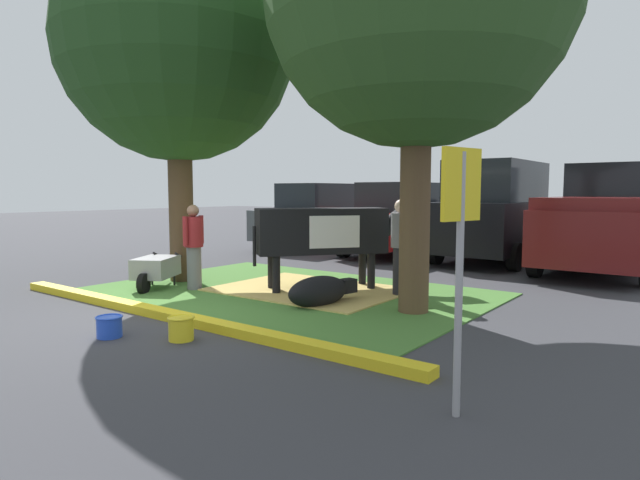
# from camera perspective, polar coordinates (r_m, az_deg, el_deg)

# --- Properties ---
(ground_plane) EXTENTS (80.00, 80.00, 0.00)m
(ground_plane) POSITION_cam_1_polar(r_m,az_deg,el_deg) (8.18, -16.60, -7.57)
(ground_plane) COLOR #38383D
(grass_island) EXTENTS (6.69, 4.67, 0.02)m
(grass_island) POSITION_cam_1_polar(r_m,az_deg,el_deg) (9.42, -3.44, -5.61)
(grass_island) COLOR #477A33
(grass_island) RESTS_ON ground
(curb_yellow) EXTENTS (7.89, 0.24, 0.12)m
(curb_yellow) POSITION_cam_1_polar(r_m,az_deg,el_deg) (7.74, -15.62, -7.82)
(curb_yellow) COLOR yellow
(curb_yellow) RESTS_ON ground
(hay_bedding) EXTENTS (3.24, 2.45, 0.04)m
(hay_bedding) POSITION_cam_1_polar(r_m,az_deg,el_deg) (9.53, -1.09, -5.38)
(hay_bedding) COLOR tan
(hay_bedding) RESTS_ON ground
(shade_tree_left) EXTENTS (4.50, 4.50, 6.86)m
(shade_tree_left) POSITION_cam_1_polar(r_m,az_deg,el_deg) (11.17, -15.07, 19.61)
(shade_tree_left) COLOR #4C3823
(shade_tree_left) RESTS_ON ground
(cow_holstein) EXTENTS (2.26, 2.68, 1.52)m
(cow_holstein) POSITION_cam_1_polar(r_m,az_deg,el_deg) (9.52, 0.77, 0.95)
(cow_holstein) COLOR black
(cow_holstein) RESTS_ON ground
(calf_lying) EXTENTS (0.72, 1.33, 0.48)m
(calf_lying) POSITION_cam_1_polar(r_m,az_deg,el_deg) (8.27, -0.01, -5.51)
(calf_lying) COLOR black
(calf_lying) RESTS_ON ground
(person_handler) EXTENTS (0.39, 0.41, 1.65)m
(person_handler) POSITION_cam_1_polar(r_m,az_deg,el_deg) (9.04, 8.66, -0.50)
(person_handler) COLOR black
(person_handler) RESTS_ON ground
(person_visitor_near) EXTENTS (0.34, 0.52, 1.54)m
(person_visitor_near) POSITION_cam_1_polar(r_m,az_deg,el_deg) (9.81, -13.39, -0.50)
(person_visitor_near) COLOR slate
(person_visitor_near) RESTS_ON ground
(wheelbarrow) EXTENTS (1.14, 1.53, 0.63)m
(wheelbarrow) POSITION_cam_1_polar(r_m,az_deg,el_deg) (10.16, -17.25, -2.89)
(wheelbarrow) COLOR gray
(wheelbarrow) RESTS_ON ground
(parking_sign) EXTENTS (0.15, 0.44, 2.12)m
(parking_sign) POSITION_cam_1_polar(r_m,az_deg,el_deg) (4.24, 14.82, 1.13)
(parking_sign) COLOR #99999E
(parking_sign) RESTS_ON ground
(bucket_blue) EXTENTS (0.32, 0.32, 0.26)m
(bucket_blue) POSITION_cam_1_polar(r_m,az_deg,el_deg) (7.08, -21.66, -8.58)
(bucket_blue) COLOR blue
(bucket_blue) RESTS_ON ground
(bucket_yellow) EXTENTS (0.32, 0.32, 0.29)m
(bucket_yellow) POSITION_cam_1_polar(r_m,az_deg,el_deg) (6.67, -14.67, -9.10)
(bucket_yellow) COLOR yellow
(bucket_yellow) RESTS_ON ground
(sedan_blue) EXTENTS (2.02, 4.40, 2.02)m
(sedan_blue) POSITION_cam_1_polar(r_m,az_deg,el_deg) (16.82, -0.39, 2.54)
(sedan_blue) COLOR #4C5156
(sedan_blue) RESTS_ON ground
(sedan_red) EXTENTS (2.02, 4.40, 2.02)m
(sedan_red) POSITION_cam_1_polar(r_m,az_deg,el_deg) (15.04, 8.50, 2.16)
(sedan_red) COLOR red
(sedan_red) RESTS_ON ground
(suv_black) EXTENTS (2.12, 4.60, 2.52)m
(suv_black) POSITION_cam_1_polar(r_m,az_deg,el_deg) (14.26, 18.40, 2.93)
(suv_black) COLOR black
(suv_black) RESTS_ON ground
(pickup_truck_maroon) EXTENTS (2.22, 5.40, 2.42)m
(pickup_truck_maroon) POSITION_cam_1_polar(r_m,az_deg,el_deg) (13.45, 28.39, 1.78)
(pickup_truck_maroon) COLOR maroon
(pickup_truck_maroon) RESTS_ON ground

